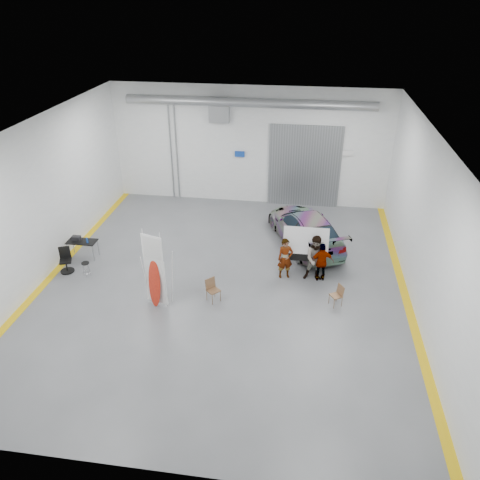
# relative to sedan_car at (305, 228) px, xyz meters

# --- Properties ---
(ground) EXTENTS (16.00, 16.00, 0.00)m
(ground) POSITION_rel_sedan_car_xyz_m (-3.03, -3.78, -0.75)
(ground) COLOR #5A5C61
(ground) RESTS_ON ground
(room_shell) EXTENTS (14.02, 16.18, 6.01)m
(room_shell) POSITION_rel_sedan_car_xyz_m (-2.79, -1.56, 3.33)
(room_shell) COLOR silver
(room_shell) RESTS_ON ground
(sedan_car) EXTENTS (4.00, 5.60, 1.50)m
(sedan_car) POSITION_rel_sedan_car_xyz_m (0.00, 0.00, 0.00)
(sedan_car) COLOR silver
(sedan_car) RESTS_ON ground
(person_a) EXTENTS (0.70, 0.56, 1.68)m
(person_a) POSITION_rel_sedan_car_xyz_m (-0.72, -2.89, 0.09)
(person_a) COLOR olive
(person_a) RESTS_ON ground
(person_b) EXTENTS (0.96, 0.76, 1.89)m
(person_b) POSITION_rel_sedan_car_xyz_m (0.48, -2.89, 0.19)
(person_b) COLOR slate
(person_b) RESTS_ON ground
(person_c) EXTENTS (0.98, 0.56, 1.60)m
(person_c) POSITION_rel_sedan_car_xyz_m (0.69, -2.89, 0.05)
(person_c) COLOR #976532
(person_c) RESTS_ON ground
(surfboard_display) EXTENTS (0.82, 0.41, 3.01)m
(surfboard_display) POSITION_rel_sedan_car_xyz_m (-5.08, -5.42, 0.47)
(surfboard_display) COLOR white
(surfboard_display) RESTS_ON ground
(folding_chair_near) EXTENTS (0.58, 0.66, 0.87)m
(folding_chair_near) POSITION_rel_sedan_car_xyz_m (-3.18, -4.86, -0.48)
(folding_chair_near) COLOR brown
(folding_chair_near) RESTS_ON ground
(folding_chair_far) EXTENTS (0.51, 0.61, 0.80)m
(folding_chair_far) POSITION_rel_sedan_car_xyz_m (1.21, -4.49, -0.50)
(folding_chair_far) COLOR brown
(folding_chair_far) RESTS_ON ground
(shop_stool) EXTENTS (0.32, 0.32, 0.62)m
(shop_stool) POSITION_rel_sedan_car_xyz_m (-8.46, -3.98, -0.44)
(shop_stool) COLOR black
(shop_stool) RESTS_ON ground
(work_table) EXTENTS (1.22, 0.61, 0.99)m
(work_table) POSITION_rel_sedan_car_xyz_m (-9.29, -2.58, 0.01)
(work_table) COLOR gray
(work_table) RESTS_ON ground
(office_chair) EXTENTS (0.59, 0.62, 1.03)m
(office_chair) POSITION_rel_sedan_car_xyz_m (-9.39, -3.72, -0.30)
(office_chair) COLOR black
(office_chair) RESTS_ON ground
(trunk_lid) EXTENTS (1.75, 1.06, 0.04)m
(trunk_lid) POSITION_rel_sedan_car_xyz_m (-0.00, -2.34, 0.77)
(trunk_lid) COLOR silver
(trunk_lid) RESTS_ON sedan_car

